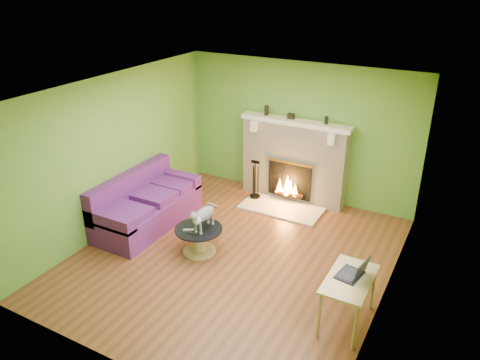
# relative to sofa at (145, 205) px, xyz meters

# --- Properties ---
(floor) EXTENTS (5.00, 5.00, 0.00)m
(floor) POSITION_rel_sofa_xyz_m (1.86, -0.17, -0.35)
(floor) COLOR brown
(floor) RESTS_ON ground
(ceiling) EXTENTS (5.00, 5.00, 0.00)m
(ceiling) POSITION_rel_sofa_xyz_m (1.86, -0.17, 2.25)
(ceiling) COLOR white
(ceiling) RESTS_ON wall_back
(wall_back) EXTENTS (5.00, 0.00, 5.00)m
(wall_back) POSITION_rel_sofa_xyz_m (1.86, 2.33, 0.95)
(wall_back) COLOR #5B9530
(wall_back) RESTS_ON floor
(wall_front) EXTENTS (5.00, 0.00, 5.00)m
(wall_front) POSITION_rel_sofa_xyz_m (1.86, -2.67, 0.95)
(wall_front) COLOR #5B9530
(wall_front) RESTS_ON floor
(wall_left) EXTENTS (0.00, 5.00, 5.00)m
(wall_left) POSITION_rel_sofa_xyz_m (-0.39, -0.17, 0.95)
(wall_left) COLOR #5B9530
(wall_left) RESTS_ON floor
(wall_right) EXTENTS (0.00, 5.00, 5.00)m
(wall_right) POSITION_rel_sofa_xyz_m (4.11, -0.17, 0.95)
(wall_right) COLOR #5B9530
(wall_right) RESTS_ON floor
(window_frame) EXTENTS (0.00, 1.20, 1.20)m
(window_frame) POSITION_rel_sofa_xyz_m (4.10, -1.07, 1.20)
(window_frame) COLOR silver
(window_frame) RESTS_ON wall_right
(window_pane) EXTENTS (0.00, 1.06, 1.06)m
(window_pane) POSITION_rel_sofa_xyz_m (4.09, -1.07, 1.20)
(window_pane) COLOR white
(window_pane) RESTS_ON wall_right
(fireplace) EXTENTS (2.10, 0.46, 1.58)m
(fireplace) POSITION_rel_sofa_xyz_m (1.86, 2.14, 0.42)
(fireplace) COLOR beige
(fireplace) RESTS_ON floor
(hearth) EXTENTS (1.50, 0.75, 0.03)m
(hearth) POSITION_rel_sofa_xyz_m (1.86, 1.63, -0.34)
(hearth) COLOR beige
(hearth) RESTS_ON floor
(mantel) EXTENTS (2.10, 0.28, 0.08)m
(mantel) POSITION_rel_sofa_xyz_m (1.86, 2.12, 1.19)
(mantel) COLOR beige
(mantel) RESTS_ON fireplace
(sofa) EXTENTS (0.91, 2.03, 0.91)m
(sofa) POSITION_rel_sofa_xyz_m (0.00, 0.00, 0.00)
(sofa) COLOR #521A64
(sofa) RESTS_ON floor
(coffee_table) EXTENTS (0.74, 0.74, 0.42)m
(coffee_table) POSITION_rel_sofa_xyz_m (1.31, -0.32, -0.11)
(coffee_table) COLOR tan
(coffee_table) RESTS_ON floor
(desk) EXTENTS (0.53, 0.91, 0.67)m
(desk) POSITION_rel_sofa_xyz_m (3.81, -0.79, 0.24)
(desk) COLOR tan
(desk) RESTS_ON floor
(cat) EXTENTS (0.26, 0.67, 0.42)m
(cat) POSITION_rel_sofa_xyz_m (1.39, -0.27, 0.28)
(cat) COLOR slate
(cat) RESTS_ON coffee_table
(remote_silver) EXTENTS (0.17, 0.13, 0.02)m
(remote_silver) POSITION_rel_sofa_xyz_m (1.21, -0.44, 0.08)
(remote_silver) COLOR gray
(remote_silver) RESTS_ON coffee_table
(remote_black) EXTENTS (0.16, 0.05, 0.02)m
(remote_black) POSITION_rel_sofa_xyz_m (1.33, -0.50, 0.08)
(remote_black) COLOR black
(remote_black) RESTS_ON coffee_table
(laptop) EXTENTS (0.36, 0.40, 0.26)m
(laptop) POSITION_rel_sofa_xyz_m (3.79, -0.74, 0.45)
(laptop) COLOR black
(laptop) RESTS_ON desk
(fire_tools) EXTENTS (0.20, 0.20, 0.76)m
(fire_tools) POSITION_rel_sofa_xyz_m (1.23, 1.78, 0.06)
(fire_tools) COLOR black
(fire_tools) RESTS_ON hearth
(mantel_vase_left) EXTENTS (0.08, 0.08, 0.18)m
(mantel_vase_left) POSITION_rel_sofa_xyz_m (1.26, 2.15, 1.32)
(mantel_vase_left) COLOR black
(mantel_vase_left) RESTS_ON mantel
(mantel_vase_right) EXTENTS (0.07, 0.07, 0.14)m
(mantel_vase_right) POSITION_rel_sofa_xyz_m (2.42, 2.15, 1.30)
(mantel_vase_right) COLOR black
(mantel_vase_right) RESTS_ON mantel
(mantel_box) EXTENTS (0.12, 0.08, 0.10)m
(mantel_box) POSITION_rel_sofa_xyz_m (1.75, 2.15, 1.28)
(mantel_box) COLOR black
(mantel_box) RESTS_ON mantel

